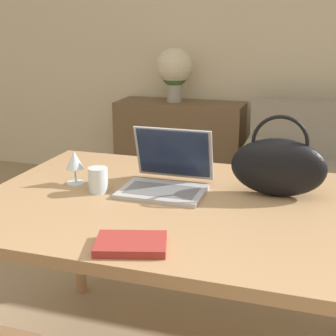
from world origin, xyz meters
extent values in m
cube|color=beige|center=(0.00, 3.26, 1.35)|extent=(10.00, 0.06, 2.70)
cube|color=#A87F56|center=(-0.07, 0.77, 0.74)|extent=(1.46, 1.03, 0.04)
cylinder|color=#A87F56|center=(-0.74, 1.22, 0.36)|extent=(0.06, 0.06, 0.72)
cube|color=gray|center=(0.02, 2.58, 0.28)|extent=(0.20, 0.76, 0.56)
cube|color=brown|center=(-0.70, 3.01, 0.37)|extent=(1.07, 0.40, 0.75)
cube|color=#ADADB2|center=(-0.15, 0.82, 0.77)|extent=(0.31, 0.22, 0.02)
cube|color=slate|center=(-0.15, 0.81, 0.78)|extent=(0.27, 0.14, 0.00)
cube|color=#ADADB2|center=(-0.15, 0.97, 0.88)|extent=(0.31, 0.07, 0.21)
cube|color=#19233D|center=(-0.15, 0.96, 0.89)|extent=(0.29, 0.06, 0.19)
cylinder|color=silver|center=(-0.39, 0.77, 0.81)|extent=(0.07, 0.07, 0.10)
cylinder|color=silver|center=(-0.52, 0.83, 0.77)|extent=(0.07, 0.07, 0.01)
cylinder|color=silver|center=(-0.52, 0.83, 0.80)|extent=(0.01, 0.01, 0.06)
cone|color=silver|center=(-0.52, 0.83, 0.86)|extent=(0.07, 0.07, 0.07)
ellipsoid|color=black|center=(0.26, 0.93, 0.87)|extent=(0.35, 0.13, 0.22)
torus|color=black|center=(0.26, 0.93, 0.97)|extent=(0.20, 0.01, 0.20)
cylinder|color=#9E998E|center=(-0.76, 3.01, 0.84)|extent=(0.12, 0.12, 0.18)
sphere|color=#3D6B38|center=(-0.76, 3.01, 0.99)|extent=(0.22, 0.22, 0.22)
sphere|color=beige|center=(-0.76, 3.01, 1.05)|extent=(0.30, 0.30, 0.30)
cube|color=maroon|center=(-0.10, 0.37, 0.78)|extent=(0.23, 0.19, 0.02)
camera|label=1|loc=(0.36, -0.75, 1.37)|focal=50.00mm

